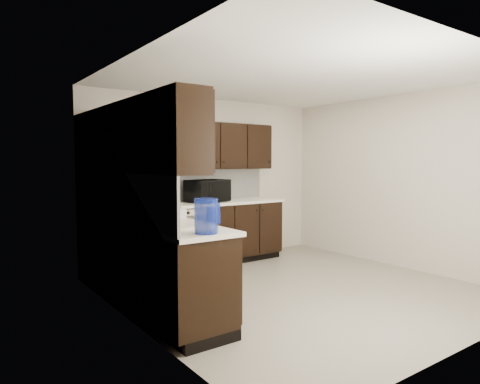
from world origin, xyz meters
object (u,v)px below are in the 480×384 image
sink (169,230)px  toaster_oven (154,196)px  microwave (207,191)px  blue_pitcher (206,216)px  storage_bin (147,208)px

sink → toaster_oven: size_ratio=2.13×
microwave → blue_pitcher: microwave is taller
sink → microwave: 2.24m
toaster_oven → storage_bin: bearing=-117.2°
storage_bin → sink: bearing=-92.5°
toaster_oven → microwave: bearing=-6.1°
microwave → storage_bin: bearing=-154.7°
sink → storage_bin: bearing=87.5°
toaster_oven → blue_pitcher: bearing=-104.6°
storage_bin → toaster_oven: bearing=62.3°
microwave → blue_pitcher: size_ratio=2.05×
sink → toaster_oven: 1.90m
sink → blue_pitcher: (-0.00, -0.69, 0.20)m
microwave → storage_bin: size_ratio=1.23×
sink → toaster_oven: (0.66, 1.78, 0.18)m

